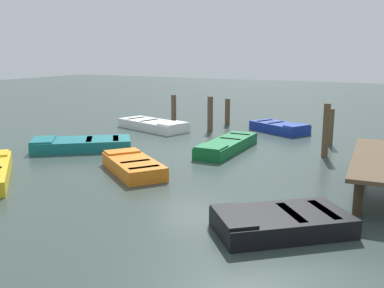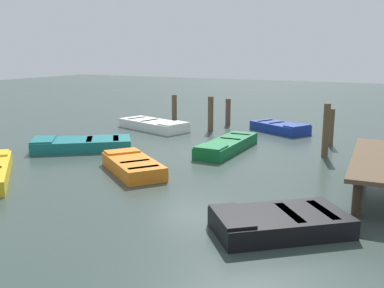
{
  "view_description": "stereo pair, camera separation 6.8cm",
  "coord_description": "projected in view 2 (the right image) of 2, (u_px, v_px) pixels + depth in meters",
  "views": [
    {
      "loc": [
        13.54,
        6.93,
        3.59
      ],
      "look_at": [
        0.0,
        0.0,
        0.35
      ],
      "focal_mm": 40.98,
      "sensor_mm": 36.0,
      "label": 1
    },
    {
      "loc": [
        13.51,
        6.99,
        3.59
      ],
      "look_at": [
        0.0,
        0.0,
        0.35
      ],
      "focal_mm": 40.98,
      "sensor_mm": 36.0,
      "label": 2
    }
  ],
  "objects": [
    {
      "name": "rowboat_orange",
      "position": [
        133.0,
        165.0,
        13.18
      ],
      "size": [
        2.57,
        2.89,
        0.46
      ],
      "rotation": [
        0.0,
        0.0,
        4.07
      ],
      "color": "orange",
      "rests_on": "ground_plane"
    },
    {
      "name": "rowboat_teal",
      "position": [
        81.0,
        144.0,
        16.2
      ],
      "size": [
        3.3,
        3.7,
        0.46
      ],
      "rotation": [
        0.0,
        0.0,
        5.36
      ],
      "color": "#14666B",
      "rests_on": "ground_plane"
    },
    {
      "name": "mooring_piling_far_right",
      "position": [
        211.0,
        114.0,
        19.88
      ],
      "size": [
        0.25,
        0.25,
        1.58
      ],
      "primitive_type": "cylinder",
      "color": "brown",
      "rests_on": "ground_plane"
    },
    {
      "name": "rowboat_green",
      "position": [
        227.0,
        145.0,
        16.01
      ],
      "size": [
        3.78,
        1.07,
        0.46
      ],
      "rotation": [
        0.0,
        0.0,
        0.01
      ],
      "color": "#0F602D",
      "rests_on": "ground_plane"
    },
    {
      "name": "mooring_piling_far_left",
      "position": [
        331.0,
        127.0,
        16.88
      ],
      "size": [
        0.22,
        0.22,
        1.42
      ],
      "primitive_type": "cylinder",
      "color": "brown",
      "rests_on": "ground_plane"
    },
    {
      "name": "mooring_piling_mid_right",
      "position": [
        174.0,
        108.0,
        22.71
      ],
      "size": [
        0.26,
        0.26,
        1.37
      ],
      "primitive_type": "cylinder",
      "color": "brown",
      "rests_on": "ground_plane"
    },
    {
      "name": "rowboat_black",
      "position": [
        279.0,
        222.0,
        8.82
      ],
      "size": [
        2.83,
        2.97,
        0.46
      ],
      "rotation": [
        0.0,
        0.0,
        5.41
      ],
      "color": "black",
      "rests_on": "ground_plane"
    },
    {
      "name": "rowboat_white",
      "position": [
        154.0,
        125.0,
        20.42
      ],
      "size": [
        2.39,
        3.82,
        0.46
      ],
      "rotation": [
        0.0,
        0.0,
        1.27
      ],
      "color": "silver",
      "rests_on": "ground_plane"
    },
    {
      "name": "mooring_piling_near_left",
      "position": [
        326.0,
        130.0,
        14.97
      ],
      "size": [
        0.23,
        0.23,
        1.85
      ],
      "primitive_type": "cylinder",
      "color": "brown",
      "rests_on": "ground_plane"
    },
    {
      "name": "ground_plane",
      "position": [
        192.0,
        154.0,
        15.62
      ],
      "size": [
        80.0,
        80.0,
        0.0
      ],
      "primitive_type": "plane",
      "color": "#33423D"
    },
    {
      "name": "rowboat_blue",
      "position": [
        280.0,
        127.0,
        19.74
      ],
      "size": [
        2.34,
        2.91,
        0.46
      ],
      "rotation": [
        0.0,
        0.0,
        1.08
      ],
      "color": "navy",
      "rests_on": "ground_plane"
    },
    {
      "name": "mooring_piling_near_right",
      "position": [
        228.0,
        112.0,
        21.67
      ],
      "size": [
        0.25,
        0.25,
        1.29
      ],
      "primitive_type": "cylinder",
      "color": "brown",
      "rests_on": "ground_plane"
    }
  ]
}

